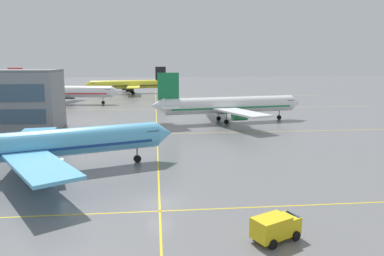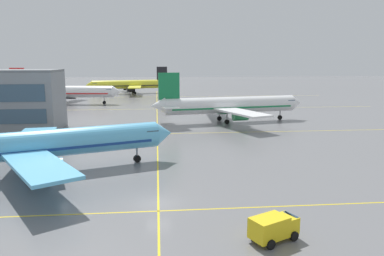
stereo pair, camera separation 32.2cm
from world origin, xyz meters
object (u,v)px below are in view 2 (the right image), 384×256
(airliner_front_gate, at_px, (39,145))
(airliner_second_row, at_px, (229,105))
(airliner_far_left_stand, at_px, (130,85))
(service_truck_red_van, at_px, (274,227))
(airliner_third_row, at_px, (63,92))

(airliner_front_gate, xyz_separation_m, airliner_second_row, (32.31, 37.93, 0.20))
(airliner_far_left_stand, xyz_separation_m, service_truck_red_van, (21.04, -138.74, -2.87))
(airliner_front_gate, distance_m, airliner_second_row, 49.82)
(airliner_front_gate, relative_size, service_truck_red_van, 7.85)
(airliner_front_gate, relative_size, airliner_second_row, 0.92)
(airliner_front_gate, relative_size, airliner_third_row, 0.90)
(airliner_second_row, bearing_deg, airliner_third_row, 139.48)
(airliner_second_row, relative_size, airliner_third_row, 0.97)
(airliner_front_gate, xyz_separation_m, airliner_far_left_stand, (3.52, 118.36, 0.19))
(airliner_third_row, height_order, airliner_far_left_stand, airliner_third_row)
(airliner_front_gate, bearing_deg, service_truck_red_van, -39.68)
(airliner_front_gate, height_order, airliner_third_row, airliner_third_row)
(airliner_third_row, relative_size, service_truck_red_van, 8.73)
(airliner_second_row, xyz_separation_m, airliner_third_row, (-48.78, 41.69, 0.11))
(airliner_far_left_stand, relative_size, service_truck_red_van, 8.41)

